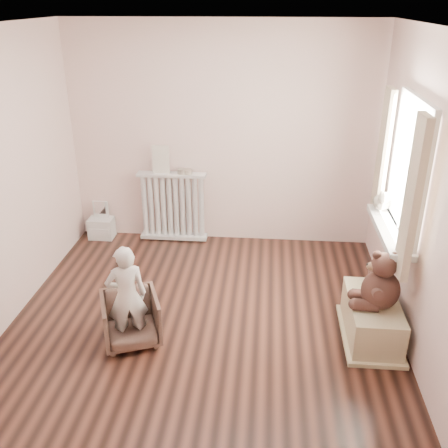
# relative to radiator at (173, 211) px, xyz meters

# --- Properties ---
(floor) EXTENTS (3.60, 3.60, 0.01)m
(floor) POSITION_rel_radiator_xyz_m (0.59, -1.68, -0.39)
(floor) COLOR black
(floor) RESTS_ON ground
(ceiling) EXTENTS (3.60, 3.60, 0.01)m
(ceiling) POSITION_rel_radiator_xyz_m (0.59, -1.68, 2.21)
(ceiling) COLOR white
(ceiling) RESTS_ON ground
(back_wall) EXTENTS (3.60, 0.02, 2.60)m
(back_wall) POSITION_rel_radiator_xyz_m (0.59, 0.12, 0.91)
(back_wall) COLOR #F3E2CF
(back_wall) RESTS_ON ground
(front_wall) EXTENTS (3.60, 0.02, 2.60)m
(front_wall) POSITION_rel_radiator_xyz_m (0.59, -3.48, 0.91)
(front_wall) COLOR #F3E2CF
(front_wall) RESTS_ON ground
(right_wall) EXTENTS (0.02, 3.60, 2.60)m
(right_wall) POSITION_rel_radiator_xyz_m (2.39, -1.68, 0.91)
(right_wall) COLOR #F3E2CF
(right_wall) RESTS_ON ground
(window) EXTENTS (0.03, 0.90, 1.10)m
(window) POSITION_rel_radiator_xyz_m (2.35, -1.38, 1.06)
(window) COLOR white
(window) RESTS_ON right_wall
(window_sill) EXTENTS (0.22, 1.10, 0.06)m
(window_sill) POSITION_rel_radiator_xyz_m (2.26, -1.38, 0.48)
(window_sill) COLOR silver
(window_sill) RESTS_ON right_wall
(curtain_left) EXTENTS (0.06, 0.26, 1.30)m
(curtain_left) POSITION_rel_radiator_xyz_m (2.24, -1.95, 1.00)
(curtain_left) COLOR beige
(curtain_left) RESTS_ON right_wall
(curtain_right) EXTENTS (0.06, 0.26, 1.30)m
(curtain_right) POSITION_rel_radiator_xyz_m (2.24, -0.81, 1.00)
(curtain_right) COLOR beige
(curtain_right) RESTS_ON right_wall
(radiator) EXTENTS (0.83, 0.16, 0.87)m
(radiator) POSITION_rel_radiator_xyz_m (0.00, 0.00, 0.00)
(radiator) COLOR silver
(radiator) RESTS_ON floor
(paper_doll) EXTENTS (0.20, 0.02, 0.34)m
(paper_doll) POSITION_rel_radiator_xyz_m (-0.12, 0.00, 0.65)
(paper_doll) COLOR beige
(paper_doll) RESTS_ON radiator
(tin_a) EXTENTS (0.10, 0.10, 0.06)m
(tin_a) POSITION_rel_radiator_xyz_m (0.12, 0.00, 0.51)
(tin_a) COLOR #A59E8C
(tin_a) RESTS_ON radiator
(tin_b) EXTENTS (0.10, 0.10, 0.06)m
(tin_b) POSITION_rel_radiator_xyz_m (0.20, 0.00, 0.51)
(tin_b) COLOR #A59E8C
(tin_b) RESTS_ON radiator
(toy_vanity) EXTENTS (0.30, 0.22, 0.48)m
(toy_vanity) POSITION_rel_radiator_xyz_m (-0.92, -0.03, -0.11)
(toy_vanity) COLOR silver
(toy_vanity) RESTS_ON floor
(armchair) EXTENTS (0.63, 0.63, 0.45)m
(armchair) POSITION_rel_radiator_xyz_m (-0.00, -2.05, -0.17)
(armchair) COLOR brown
(armchair) RESTS_ON floor
(child) EXTENTS (0.40, 0.34, 0.94)m
(child) POSITION_rel_radiator_xyz_m (-0.00, -2.10, 0.10)
(child) COLOR silver
(child) RESTS_ON armchair
(toy_bench) EXTENTS (0.43, 0.81, 0.38)m
(toy_bench) POSITION_rel_radiator_xyz_m (2.11, -1.80, -0.19)
(toy_bench) COLOR beige
(toy_bench) RESTS_ON floor
(teddy_bear) EXTENTS (0.45, 0.36, 0.52)m
(teddy_bear) POSITION_rel_radiator_xyz_m (2.13, -1.88, 0.28)
(teddy_bear) COLOR #321C16
(teddy_bear) RESTS_ON toy_bench
(plush_cat) EXTENTS (0.22, 0.29, 0.22)m
(plush_cat) POSITION_rel_radiator_xyz_m (2.25, -0.98, 0.61)
(plush_cat) COLOR gray
(plush_cat) RESTS_ON window_sill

